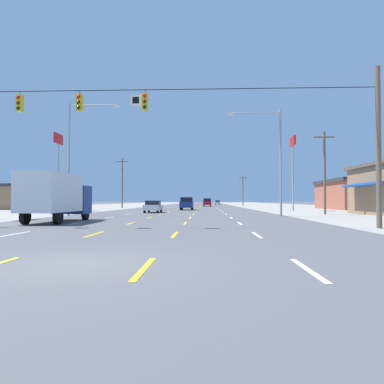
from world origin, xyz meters
TOP-DOWN VIEW (x-y plane):
  - ground_plane at (0.00, 66.00)m, footprint 572.00×572.00m
  - lot_apron_left at (-24.75, 66.00)m, footprint 28.00×440.00m
  - lot_apron_right at (24.75, 66.00)m, footprint 28.00×440.00m
  - lane_markings at (0.00, 104.50)m, footprint 10.64×227.60m
  - signal_span_wire at (-0.76, 10.86)m, footprint 24.79×0.53m
  - box_truck_far_left_nearest at (-7.02, 15.29)m, footprint 2.40×7.20m
  - sedan_inner_left_near at (-3.32, 34.37)m, footprint 1.80×4.50m
  - suv_center_turn_mid at (0.09, 46.84)m, footprint 1.98×4.90m
  - suv_inner_right_midfar at (3.39, 79.13)m, footprint 1.98×4.90m
  - hatchback_far_right_far at (7.18, 116.84)m, footprint 1.72×3.90m
  - storefront_left_row_1 at (-29.62, 50.88)m, footprint 15.49×11.10m
  - storefront_right_row_1 at (28.15, 52.82)m, footprint 9.04×15.18m
  - pole_sign_left_row_1 at (-17.68, 40.41)m, footprint 0.24×2.68m
  - pole_sign_right_row_1 at (15.70, 43.27)m, footprint 0.24×2.73m
  - streetlight_left_row_0 at (-9.65, 25.27)m, footprint 4.97×0.26m
  - streetlight_right_row_0 at (9.61, 25.27)m, footprint 4.98×0.26m
  - utility_pole_right_row_0 at (15.71, 29.73)m, footprint 2.20×0.26m
  - utility_pole_left_row_1 at (-13.29, 60.05)m, footprint 2.20×0.26m
  - utility_pole_right_row_2 at (12.93, 85.75)m, footprint 2.20×0.26m

SIDE VIEW (x-z plane):
  - ground_plane at x=0.00m, z-range 0.00..0.00m
  - lot_apron_left at x=-24.75m, z-range 0.00..0.01m
  - lot_apron_right at x=24.75m, z-range 0.00..0.01m
  - lane_markings at x=0.00m, z-range 0.00..0.01m
  - sedan_inner_left_near at x=-3.32m, z-range 0.03..1.49m
  - hatchback_far_right_far at x=7.18m, z-range 0.01..1.55m
  - suv_center_turn_mid at x=0.09m, z-range 0.04..2.02m
  - suv_inner_right_midfar at x=3.39m, z-range 0.04..2.02m
  - box_truck_far_left_nearest at x=-7.02m, z-range 0.22..3.45m
  - storefront_left_row_1 at x=-29.62m, z-range 0.02..4.17m
  - storefront_right_row_1 at x=28.15m, z-range 0.03..5.07m
  - utility_pole_right_row_2 at x=12.93m, z-range 0.19..8.33m
  - utility_pole_right_row_0 at x=15.71m, z-range 0.19..9.02m
  - signal_span_wire at x=-0.76m, z-range 0.60..9.24m
  - utility_pole_left_row_1 at x=-13.29m, z-range 0.20..9.88m
  - streetlight_right_row_0 at x=9.61m, z-range 0.88..10.92m
  - streetlight_left_row_0 at x=-9.65m, z-range 0.89..11.84m
  - pole_sign_right_row_1 at x=15.70m, z-range 2.88..13.64m
  - pole_sign_left_row_1 at x=-17.68m, z-range 2.92..13.79m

